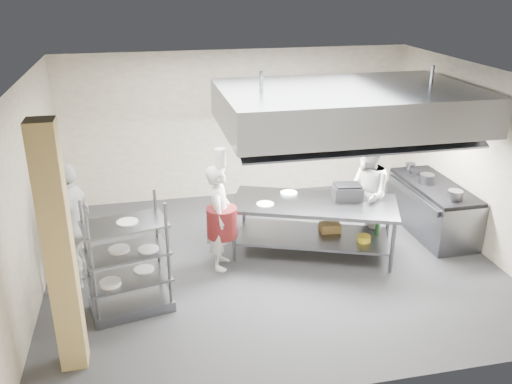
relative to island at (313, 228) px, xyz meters
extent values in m
plane|color=#2A2A2C|center=(-0.74, -0.16, -0.46)|extent=(7.00, 7.00, 0.00)
plane|color=silver|center=(-0.74, -0.16, 2.54)|extent=(7.00, 7.00, 0.00)
plane|color=#9F947E|center=(-0.74, 2.84, 1.04)|extent=(7.00, 0.00, 7.00)
plane|color=#9F947E|center=(-4.24, -0.16, 1.04)|extent=(0.00, 6.00, 6.00)
plane|color=#9F947E|center=(2.76, -0.16, 1.04)|extent=(0.00, 6.00, 6.00)
cube|color=tan|center=(-3.64, -2.06, 1.04)|extent=(0.30, 0.30, 3.00)
cube|color=slate|center=(0.56, 0.24, 1.94)|extent=(4.00, 2.50, 0.60)
cube|color=white|center=(-0.34, 0.24, 1.62)|extent=(1.60, 0.12, 0.04)
cube|color=white|center=(1.46, 0.24, 1.62)|extent=(1.60, 0.12, 0.04)
cube|color=slate|center=(1.06, 2.68, 1.04)|extent=(1.50, 0.28, 0.04)
cube|color=slate|center=(0.00, 0.00, 0.42)|extent=(2.87, 1.98, 0.06)
cube|color=slate|center=(0.00, 0.00, -0.16)|extent=(2.63, 1.80, 0.04)
cube|color=slate|center=(2.34, 0.34, -0.04)|extent=(0.80, 2.00, 0.84)
cube|color=black|center=(2.34, 0.34, 0.41)|extent=(0.78, 1.96, 0.06)
imported|color=white|center=(-1.57, -0.13, 0.40)|extent=(0.55, 0.70, 1.70)
imported|color=white|center=(0.95, 0.14, 0.47)|extent=(0.83, 1.00, 1.85)
imported|color=silver|center=(-3.74, -0.17, 0.50)|extent=(0.74, 1.20, 1.91)
cube|color=slate|center=(0.58, 0.04, 0.57)|extent=(0.51, 0.42, 0.23)
cube|color=olive|center=(0.32, 0.07, -0.06)|extent=(0.35, 0.25, 0.15)
cylinder|color=gray|center=(2.21, 0.41, 0.53)|extent=(0.25, 0.25, 0.17)
cylinder|color=white|center=(-2.97, -1.07, 0.07)|extent=(0.28, 0.28, 0.05)
camera|label=1|loc=(-2.63, -7.69, 3.90)|focal=38.00mm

